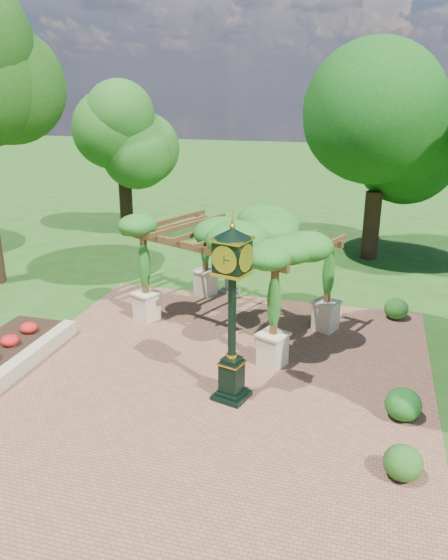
# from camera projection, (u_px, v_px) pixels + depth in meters

# --- Properties ---
(ground) EXTENTS (120.00, 120.00, 0.00)m
(ground) POSITION_uv_depth(u_px,v_px,m) (192.00, 417.00, 11.46)
(ground) COLOR #1E4714
(ground) RESTS_ON ground
(brick_plaza) EXTENTS (10.00, 12.00, 0.04)m
(brick_plaza) POSITION_uv_depth(u_px,v_px,m) (206.00, 392.00, 12.36)
(brick_plaza) COLOR brown
(brick_plaza) RESTS_ON ground
(border_wall) EXTENTS (0.35, 5.00, 0.40)m
(border_wall) POSITION_uv_depth(u_px,v_px,m) (16.00, 369.00, 13.00)
(border_wall) COLOR #C6B793
(border_wall) RESTS_ON ground
(pedestal_clock) EXTENTS (0.96, 0.96, 3.96)m
(pedestal_clock) POSITION_uv_depth(u_px,v_px,m) (232.00, 300.00, 11.32)
(pedestal_clock) COLOR black
(pedestal_clock) RESTS_ON brick_plaza
(pergola) EXTENTS (6.01, 4.99, 3.25)m
(pergola) POSITION_uv_depth(u_px,v_px,m) (235.00, 236.00, 14.94)
(pergola) COLOR beige
(pergola) RESTS_ON brick_plaza
(sundial) EXTENTS (0.69, 0.69, 1.03)m
(sundial) POSITION_uv_depth(u_px,v_px,m) (229.00, 280.00, 18.24)
(sundial) COLOR gray
(sundial) RESTS_ON ground
(shrub_front) EXTENTS (0.84, 0.84, 0.62)m
(shrub_front) POSITION_uv_depth(u_px,v_px,m) (403.00, 463.00, 9.53)
(shrub_front) COLOR #215117
(shrub_front) RESTS_ON brick_plaza
(shrub_mid) EXTENTS (0.99, 0.99, 0.67)m
(shrub_mid) POSITION_uv_depth(u_px,v_px,m) (403.00, 404.00, 11.23)
(shrub_mid) COLOR #195718
(shrub_mid) RESTS_ON brick_plaza
(shrub_back) EXTENTS (0.90, 0.90, 0.63)m
(shrub_back) POSITION_uv_depth(u_px,v_px,m) (396.00, 309.00, 16.11)
(shrub_back) COLOR #235D1B
(shrub_back) RESTS_ON brick_plaza
(tree_west_far) EXTENTS (3.42, 3.42, 6.83)m
(tree_west_far) POSITION_uv_depth(u_px,v_px,m) (122.00, 131.00, 24.02)
(tree_west_far) COLOR black
(tree_west_far) RESTS_ON ground
(tree_north) EXTENTS (4.68, 4.68, 6.95)m
(tree_north) POSITION_uv_depth(u_px,v_px,m) (380.00, 136.00, 20.46)
(tree_north) COLOR #352015
(tree_north) RESTS_ON ground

